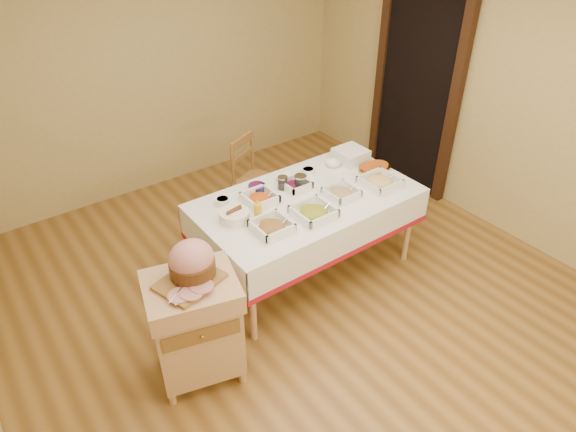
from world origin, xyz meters
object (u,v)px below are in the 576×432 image
object	(u,v)px
dining_chair	(255,179)
bread_basket	(234,216)
preserve_jar_left	(283,183)
dining_table	(307,213)
butcher_cart	(196,324)
ham_on_board	(191,263)
mustard_bottle	(258,211)
plate_stack	(351,155)
preserve_jar_right	(300,183)
brass_platter	(375,168)

from	to	relation	value
dining_chair	bread_basket	distance (m)	1.22
dining_chair	preserve_jar_left	distance (m)	0.83
dining_table	butcher_cart	xyz separation A→B (m)	(-1.29, -0.46, -0.13)
ham_on_board	mustard_bottle	world-z (taller)	ham_on_board
butcher_cart	preserve_jar_left	distance (m)	1.43
butcher_cart	plate_stack	world-z (taller)	plate_stack
butcher_cart	mustard_bottle	size ratio (longest dim) A/B	4.40
preserve_jar_left	mustard_bottle	bearing A→B (deg)	-147.27
preserve_jar_left	plate_stack	bearing A→B (deg)	2.73
bread_basket	dining_chair	bearing A→B (deg)	50.02
butcher_cart	preserve_jar_left	xyz separation A→B (m)	(1.21, 0.68, 0.34)
ham_on_board	mustard_bottle	distance (m)	0.84
ham_on_board	dining_chair	bearing A→B (deg)	45.67
butcher_cart	preserve_jar_right	size ratio (longest dim) A/B	6.32
ham_on_board	brass_platter	size ratio (longest dim) A/B	1.25
mustard_bottle	bread_basket	xyz separation A→B (m)	(-0.14, 0.11, -0.04)
butcher_cart	brass_platter	world-z (taller)	butcher_cart
dining_chair	mustard_bottle	bearing A→B (deg)	-121.21
butcher_cart	mustard_bottle	bearing A→B (deg)	27.67
mustard_bottle	preserve_jar_right	bearing A→B (deg)	18.13
preserve_jar_right	butcher_cart	bearing A→B (deg)	-156.06
bread_basket	plate_stack	distance (m)	1.38
dining_chair	ham_on_board	xyz separation A→B (m)	(-1.34, -1.37, 0.50)
ham_on_board	mustard_bottle	xyz separation A→B (m)	(0.74, 0.38, -0.10)
plate_stack	bread_basket	bearing A→B (deg)	-171.38
dining_table	plate_stack	world-z (taller)	plate_stack
ham_on_board	bread_basket	world-z (taller)	ham_on_board
ham_on_board	preserve_jar_right	size ratio (longest dim) A/B	3.12
dining_chair	mustard_bottle	distance (m)	1.23
preserve_jar_left	dining_table	bearing A→B (deg)	-70.19
preserve_jar_left	brass_platter	bearing A→B (deg)	-14.58
butcher_cart	mustard_bottle	xyz separation A→B (m)	(0.78, 0.41, 0.37)
dining_chair	plate_stack	bearing A→B (deg)	-48.14
preserve_jar_right	ham_on_board	bearing A→B (deg)	-156.59
ham_on_board	plate_stack	world-z (taller)	ham_on_board
preserve_jar_left	mustard_bottle	world-z (taller)	mustard_bottle
dining_table	plate_stack	distance (m)	0.79
butcher_cart	dining_chair	xyz separation A→B (m)	(1.38, 1.41, -0.02)
dining_table	preserve_jar_left	xyz separation A→B (m)	(-0.08, 0.23, 0.21)
dining_chair	plate_stack	xyz separation A→B (m)	(0.61, -0.69, 0.37)
butcher_cart	preserve_jar_left	bearing A→B (deg)	29.52
dining_table	brass_platter	xyz separation A→B (m)	(0.77, 0.01, 0.18)
ham_on_board	preserve_jar_right	xyz separation A→B (m)	(1.28, 0.55, -0.13)
brass_platter	dining_chair	bearing A→B (deg)	125.38
butcher_cart	dining_chair	world-z (taller)	dining_chair
dining_chair	preserve_jar_left	size ratio (longest dim) A/B	7.82
butcher_cart	preserve_jar_right	world-z (taller)	preserve_jar_right
brass_platter	preserve_jar_left	bearing A→B (deg)	165.42
dining_table	dining_chair	bearing A→B (deg)	84.30
preserve_jar_right	bread_basket	distance (m)	0.69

